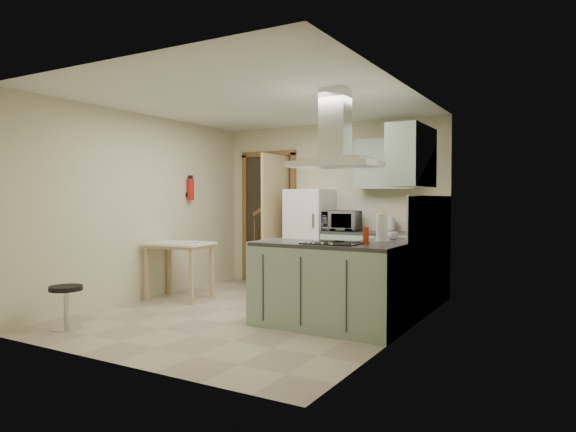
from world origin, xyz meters
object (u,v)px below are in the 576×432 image
Objects in this scene: drop_leaf_table at (180,271)px; bentwood_chair at (261,257)px; fridge at (310,239)px; peninsula at (326,286)px; microwave at (341,221)px; stool at (66,307)px; extractor_hood at (335,164)px.

bentwood_chair reaches higher than drop_leaf_table.
fridge reaches higher than peninsula.
peninsula is at bearing -75.72° from microwave.
fridge is 1.82× the size of drop_leaf_table.
fridge is at bearing 121.74° from peninsula.
microwave reaches higher than bentwood_chair.
stool is (-2.36, -1.37, -0.22)m from peninsula.
fridge is at bearing 170.68° from microwave.
extractor_hood is at bearing -56.21° from fridge.
fridge is 3.58m from stool.
fridge reaches higher than microwave.
bentwood_chair is 3.28m from stool.
peninsula is at bearing 180.00° from extractor_hood.
peninsula is at bearing -58.26° from fridge.
drop_leaf_table is at bearing -126.77° from fridge.
extractor_hood reaches higher than stool.
extractor_hood reaches higher than peninsula.
extractor_hood is 1.09× the size of drop_leaf_table.
stool is at bearing -122.06° from microwave.
fridge is 2.35m from peninsula.
fridge is 3.30× the size of stool.
bentwood_chair is at bearing -173.32° from fridge.
bentwood_chair is (-2.13, 1.89, -1.27)m from extractor_hood.
extractor_hood is (1.32, -1.98, 0.97)m from fridge.
drop_leaf_table is at bearing -143.43° from microwave.
microwave is (1.67, 3.32, 0.82)m from stool.
fridge is 1.67× the size of extractor_hood.
peninsula is 2.15m from microwave.
microwave reaches higher than drop_leaf_table.
microwave is at bearing -3.96° from fridge.
bentwood_chair is at bearing 138.47° from extractor_hood.
peninsula is 3.41× the size of stool.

